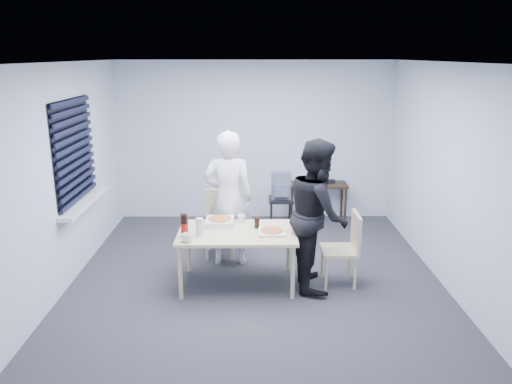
{
  "coord_description": "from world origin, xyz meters",
  "views": [
    {
      "loc": [
        -0.05,
        -5.63,
        2.69
      ],
      "look_at": [
        -0.0,
        0.1,
        1.1
      ],
      "focal_mm": 35.0,
      "sensor_mm": 36.0,
      "label": 1
    }
  ],
  "objects_px": {
    "mug_a": "(187,238)",
    "mug_b": "(241,218)",
    "side_table": "(318,188)",
    "soda_bottle": "(184,226)",
    "backpack": "(281,186)",
    "dining_table": "(237,236)",
    "stool": "(281,205)",
    "person_white": "(228,199)",
    "chair_far": "(220,218)",
    "person_black": "(318,214)",
    "chair_right": "(347,244)"
  },
  "relations": [
    {
      "from": "mug_b",
      "to": "soda_bottle",
      "type": "xyz_separation_m",
      "value": [
        -0.63,
        -0.51,
        0.08
      ]
    },
    {
      "from": "chair_right",
      "to": "backpack",
      "type": "xyz_separation_m",
      "value": [
        -0.67,
        1.89,
        0.21
      ]
    },
    {
      "from": "person_white",
      "to": "side_table",
      "type": "relative_size",
      "value": 1.85
    },
    {
      "from": "person_black",
      "to": "chair_right",
      "type": "bearing_deg",
      "value": -89.46
    },
    {
      "from": "backpack",
      "to": "mug_b",
      "type": "bearing_deg",
      "value": -128.24
    },
    {
      "from": "backpack",
      "to": "soda_bottle",
      "type": "height_order",
      "value": "soda_bottle"
    },
    {
      "from": "dining_table",
      "to": "soda_bottle",
      "type": "bearing_deg",
      "value": -163.51
    },
    {
      "from": "dining_table",
      "to": "side_table",
      "type": "height_order",
      "value": "dining_table"
    },
    {
      "from": "mug_a",
      "to": "mug_b",
      "type": "relative_size",
      "value": 1.23
    },
    {
      "from": "mug_b",
      "to": "dining_table",
      "type": "bearing_deg",
      "value": -96.77
    },
    {
      "from": "chair_far",
      "to": "mug_a",
      "type": "distance_m",
      "value": 1.38
    },
    {
      "from": "backpack",
      "to": "mug_b",
      "type": "xyz_separation_m",
      "value": [
        -0.58,
        -1.54,
        -0.01
      ]
    },
    {
      "from": "mug_b",
      "to": "person_white",
      "type": "bearing_deg",
      "value": 118.62
    },
    {
      "from": "person_black",
      "to": "dining_table",
      "type": "bearing_deg",
      "value": 89.52
    },
    {
      "from": "side_table",
      "to": "soda_bottle",
      "type": "height_order",
      "value": "soda_bottle"
    },
    {
      "from": "person_black",
      "to": "side_table",
      "type": "relative_size",
      "value": 1.85
    },
    {
      "from": "backpack",
      "to": "soda_bottle",
      "type": "distance_m",
      "value": 2.39
    },
    {
      "from": "backpack",
      "to": "mug_a",
      "type": "distance_m",
      "value": 2.51
    },
    {
      "from": "person_black",
      "to": "soda_bottle",
      "type": "height_order",
      "value": "person_black"
    },
    {
      "from": "chair_right",
      "to": "backpack",
      "type": "relative_size",
      "value": 2.14
    },
    {
      "from": "chair_far",
      "to": "chair_right",
      "type": "distance_m",
      "value": 1.85
    },
    {
      "from": "mug_b",
      "to": "backpack",
      "type": "bearing_deg",
      "value": 69.28
    },
    {
      "from": "person_white",
      "to": "stool",
      "type": "height_order",
      "value": "person_white"
    },
    {
      "from": "person_white",
      "to": "backpack",
      "type": "xyz_separation_m",
      "value": [
        0.75,
        1.23,
        -0.16
      ]
    },
    {
      "from": "mug_b",
      "to": "soda_bottle",
      "type": "distance_m",
      "value": 0.82
    },
    {
      "from": "mug_a",
      "to": "soda_bottle",
      "type": "height_order",
      "value": "soda_bottle"
    },
    {
      "from": "chair_far",
      "to": "person_white",
      "type": "relative_size",
      "value": 0.5
    },
    {
      "from": "chair_right",
      "to": "dining_table",
      "type": "bearing_deg",
      "value": 179.8
    },
    {
      "from": "person_black",
      "to": "side_table",
      "type": "bearing_deg",
      "value": -7.52
    },
    {
      "from": "side_table",
      "to": "backpack",
      "type": "xyz_separation_m",
      "value": [
        -0.63,
        -0.5,
        0.17
      ]
    },
    {
      "from": "side_table",
      "to": "mug_b",
      "type": "height_order",
      "value": "mug_b"
    },
    {
      "from": "person_white",
      "to": "stool",
      "type": "distance_m",
      "value": 1.53
    },
    {
      "from": "chair_far",
      "to": "soda_bottle",
      "type": "distance_m",
      "value": 1.25
    },
    {
      "from": "person_white",
      "to": "backpack",
      "type": "distance_m",
      "value": 1.45
    },
    {
      "from": "chair_right",
      "to": "backpack",
      "type": "distance_m",
      "value": 2.01
    },
    {
      "from": "mug_b",
      "to": "soda_bottle",
      "type": "relative_size",
      "value": 0.37
    },
    {
      "from": "chair_far",
      "to": "side_table",
      "type": "distance_m",
      "value": 2.06
    },
    {
      "from": "chair_far",
      "to": "person_black",
      "type": "xyz_separation_m",
      "value": [
        1.2,
        -1.0,
        0.37
      ]
    },
    {
      "from": "side_table",
      "to": "soda_bottle",
      "type": "relative_size",
      "value": 3.53
    },
    {
      "from": "chair_right",
      "to": "person_white",
      "type": "bearing_deg",
      "value": 155.37
    },
    {
      "from": "dining_table",
      "to": "stool",
      "type": "bearing_deg",
      "value": 71.77
    },
    {
      "from": "chair_right",
      "to": "mug_b",
      "type": "relative_size",
      "value": 8.9
    },
    {
      "from": "mug_b",
      "to": "soda_bottle",
      "type": "height_order",
      "value": "soda_bottle"
    },
    {
      "from": "dining_table",
      "to": "mug_a",
      "type": "bearing_deg",
      "value": -148.13
    },
    {
      "from": "side_table",
      "to": "soda_bottle",
      "type": "distance_m",
      "value": 3.16
    },
    {
      "from": "chair_right",
      "to": "person_black",
      "type": "xyz_separation_m",
      "value": [
        -0.36,
        -0.0,
        0.37
      ]
    },
    {
      "from": "mug_b",
      "to": "mug_a",
      "type": "bearing_deg",
      "value": -130.81
    },
    {
      "from": "dining_table",
      "to": "mug_a",
      "type": "height_order",
      "value": "mug_a"
    },
    {
      "from": "dining_table",
      "to": "soda_bottle",
      "type": "xyz_separation_m",
      "value": [
        -0.59,
        -0.18,
        0.19
      ]
    },
    {
      "from": "backpack",
      "to": "soda_bottle",
      "type": "bearing_deg",
      "value": -138.12
    }
  ]
}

